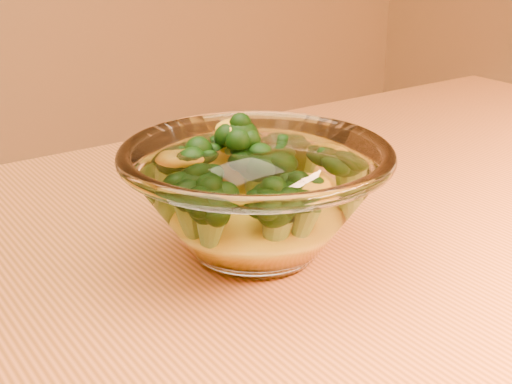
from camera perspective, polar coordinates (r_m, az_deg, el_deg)
glass_bowl at (r=0.53m, az=0.00°, el=-0.44°), size 0.20×0.20×0.09m
cheese_sauce at (r=0.54m, az=0.00°, el=-2.31°), size 0.11×0.11×0.03m
broccoli_heap at (r=0.53m, az=-0.91°, el=1.13°), size 0.14×0.13×0.08m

